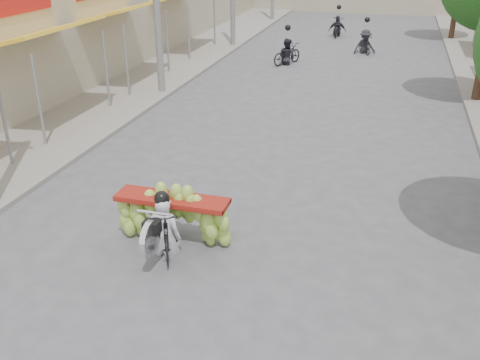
# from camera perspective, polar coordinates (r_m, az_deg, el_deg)

# --- Properties ---
(ground) EXTENTS (120.00, 120.00, 0.00)m
(ground) POSITION_cam_1_polar(r_m,az_deg,el_deg) (7.99, -6.89, -17.34)
(ground) COLOR #545459
(ground) RESTS_ON ground
(sidewalk_left) EXTENTS (4.00, 60.00, 0.12)m
(sidewalk_left) POSITION_cam_1_polar(r_m,az_deg,el_deg) (23.10, -9.00, 11.46)
(sidewalk_left) COLOR gray
(sidewalk_left) RESTS_ON ground
(banana_motorbike) EXTENTS (2.20, 1.80, 2.09)m
(banana_motorbike) POSITION_cam_1_polar(r_m,az_deg,el_deg) (9.82, -7.69, -3.55)
(banana_motorbike) COLOR black
(banana_motorbike) RESTS_ON ground
(bg_motorbike_a) EXTENTS (1.30, 1.71, 1.95)m
(bg_motorbike_a) POSITION_cam_1_polar(r_m,az_deg,el_deg) (24.17, 5.05, 13.92)
(bg_motorbike_a) COLOR black
(bg_motorbike_a) RESTS_ON ground
(bg_motorbike_b) EXTENTS (1.19, 1.56, 1.95)m
(bg_motorbike_b) POSITION_cam_1_polar(r_m,az_deg,el_deg) (26.96, 13.27, 14.82)
(bg_motorbike_b) COLOR black
(bg_motorbike_b) RESTS_ON ground
(bg_motorbike_c) EXTENTS (0.97, 1.71, 1.95)m
(bg_motorbike_c) POSITION_cam_1_polar(r_m,az_deg,el_deg) (31.31, 10.40, 16.23)
(bg_motorbike_c) COLOR black
(bg_motorbike_c) RESTS_ON ground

